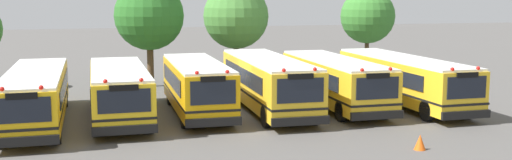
# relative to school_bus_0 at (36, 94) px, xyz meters

# --- Properties ---
(ground_plane) EXTENTS (160.00, 160.00, 0.00)m
(ground_plane) POSITION_rel_school_bus_0_xyz_m (9.27, 0.09, -1.35)
(ground_plane) COLOR #514F4C
(school_bus_0) EXTENTS (2.56, 11.50, 2.56)m
(school_bus_0) POSITION_rel_school_bus_0_xyz_m (0.00, 0.00, 0.00)
(school_bus_0) COLOR yellow
(school_bus_0) RESTS_ON ground_plane
(school_bus_1) EXTENTS (2.61, 10.06, 2.57)m
(school_bus_1) POSITION_rel_school_bus_0_xyz_m (3.71, 0.18, 0.01)
(school_bus_1) COLOR yellow
(school_bus_1) RESTS_ON ground_plane
(school_bus_2) EXTENTS (2.58, 9.28, 2.71)m
(school_bus_2) POSITION_rel_school_bus_0_xyz_m (7.47, 0.27, 0.07)
(school_bus_2) COLOR #EAA80C
(school_bus_2) RESTS_ON ground_plane
(school_bus_3) EXTENTS (2.85, 10.94, 2.80)m
(school_bus_3) POSITION_rel_school_bus_0_xyz_m (11.13, 0.29, 0.12)
(school_bus_3) COLOR yellow
(school_bus_3) RESTS_ON ground_plane
(school_bus_4) EXTENTS (2.73, 10.44, 2.65)m
(school_bus_4) POSITION_rel_school_bus_0_xyz_m (14.79, 0.29, 0.05)
(school_bus_4) COLOR yellow
(school_bus_4) RESTS_ON ground_plane
(school_bus_5) EXTENTS (2.49, 11.45, 2.67)m
(school_bus_5) POSITION_rel_school_bus_0_xyz_m (18.57, -0.16, 0.06)
(school_bus_5) COLOR yellow
(school_bus_5) RESTS_ON ground_plane
(tree_1) EXTENTS (4.42, 4.42, 6.76)m
(tree_1) POSITION_rel_school_bus_0_xyz_m (6.27, 9.87, 3.27)
(tree_1) COLOR #4C3823
(tree_1) RESTS_ON ground_plane
(tree_2) EXTENTS (4.43, 4.43, 6.64)m
(tree_2) POSITION_rel_school_bus_0_xyz_m (11.95, 10.78, 3.06)
(tree_2) COLOR #4C3823
(tree_2) RESTS_ON ground_plane
(tree_3) EXTENTS (3.97, 3.97, 6.30)m
(tree_3) POSITION_rel_school_bus_0_xyz_m (22.07, 11.36, 3.02)
(tree_3) COLOR #4C3823
(tree_3) RESTS_ON ground_plane
(traffic_cone) EXTENTS (0.45, 0.45, 0.59)m
(traffic_cone) POSITION_rel_school_bus_0_xyz_m (14.45, -8.84, -1.06)
(traffic_cone) COLOR #EA5914
(traffic_cone) RESTS_ON ground_plane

